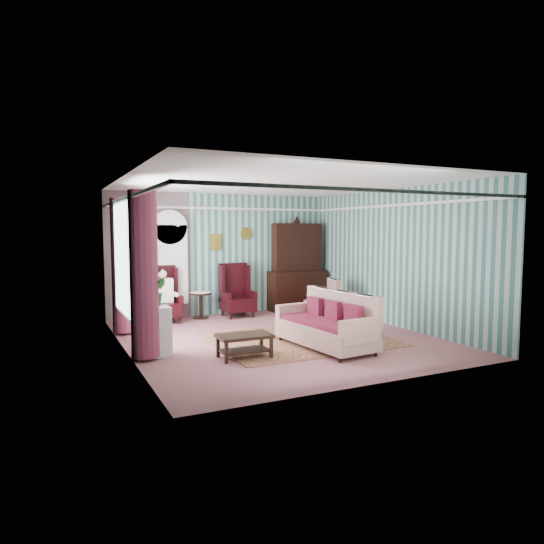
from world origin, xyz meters
name	(u,v)px	position (x,y,z in m)	size (l,w,h in m)	color
floor	(278,338)	(0.00, 0.00, 0.00)	(6.00, 6.00, 0.00)	#874E55
room_shell	(244,232)	(-0.62, 0.18, 2.01)	(5.53, 6.02, 2.91)	#335D5C
bookcase	(170,270)	(-1.35, 2.84, 1.12)	(0.80, 0.28, 2.24)	silver
dresser_hutch	(298,264)	(1.90, 2.72, 1.18)	(1.50, 0.56, 2.36)	black
wingback_left	(163,295)	(-1.60, 2.45, 0.62)	(0.76, 0.80, 1.25)	black
wingback_right	(238,290)	(0.15, 2.45, 0.62)	(0.76, 0.80, 1.25)	black
seated_woman	(163,296)	(-1.60, 2.45, 0.59)	(0.44, 0.40, 1.18)	silver
round_side_table	(201,306)	(-0.70, 2.60, 0.30)	(0.50, 0.50, 0.60)	black
nest_table	(358,308)	(2.47, 0.90, 0.27)	(0.45, 0.38, 0.54)	black
plant_stand	(153,332)	(-2.40, -0.30, 0.40)	(0.55, 0.35, 0.80)	silver
rug	(300,340)	(0.30, -0.30, 0.01)	(3.20, 2.60, 0.01)	#53251B
sofa	(325,317)	(0.40, -1.02, 0.54)	(1.97, 1.12, 1.09)	beige
floral_armchair	(322,300)	(1.78, 1.35, 0.45)	(0.75, 0.71, 0.89)	#BCAE92
coffee_table	(244,346)	(-1.10, -1.02, 0.19)	(0.86, 0.52, 0.38)	black
potted_plant_a	(149,295)	(-2.48, -0.44, 1.03)	(0.41, 0.35, 0.45)	#21531A
potted_plant_b	(158,291)	(-2.28, -0.15, 1.04)	(0.26, 0.21, 0.47)	#24591C
potted_plant_c	(146,295)	(-2.49, -0.28, 1.01)	(0.23, 0.23, 0.41)	#1B5820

